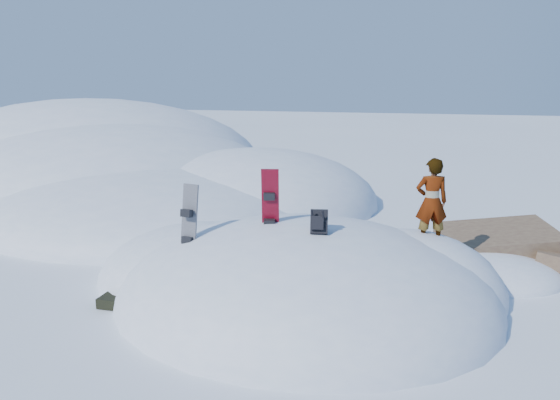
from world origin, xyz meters
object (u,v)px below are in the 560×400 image
(backpack, at_px, (319,222))
(person, at_px, (432,202))
(snowboard_red, at_px, (270,212))
(snowboard_dark, at_px, (188,229))

(backpack, height_order, person, person)
(snowboard_red, bearing_deg, person, 7.04)
(snowboard_red, bearing_deg, backpack, -34.47)
(snowboard_red, distance_m, person, 2.95)
(snowboard_red, height_order, snowboard_dark, snowboard_red)
(backpack, distance_m, person, 2.28)
(snowboard_red, bearing_deg, snowboard_dark, -170.47)
(snowboard_dark, height_order, person, person)
(snowboard_red, xyz_separation_m, backpack, (0.97, -0.37, -0.02))
(snowboard_dark, relative_size, person, 1.01)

